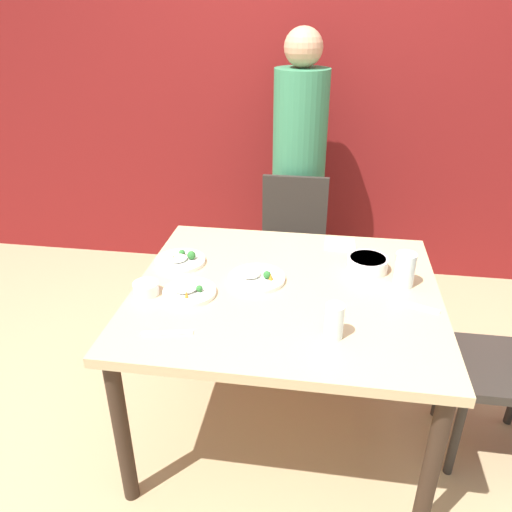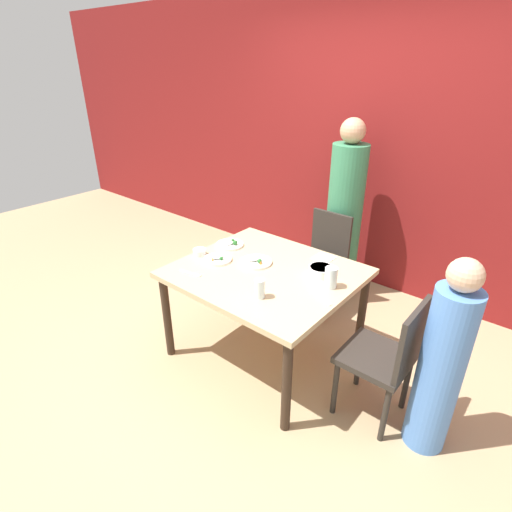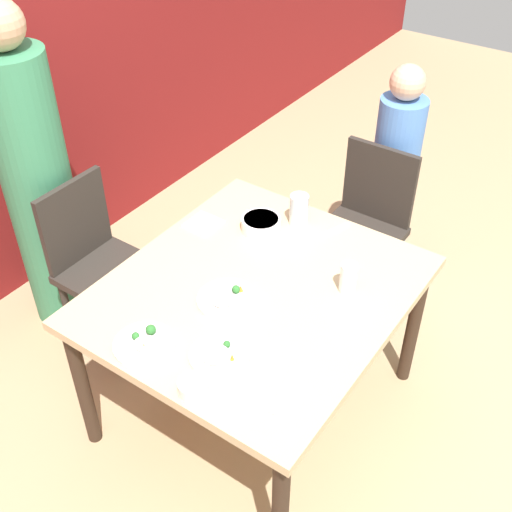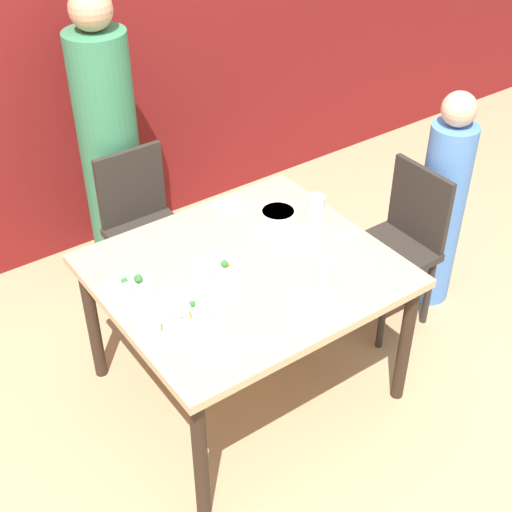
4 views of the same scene
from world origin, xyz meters
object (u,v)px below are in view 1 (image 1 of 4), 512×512
at_px(chair_adult_spot, 292,247).
at_px(plate_rice_adult, 256,277).
at_px(person_adult, 298,182).
at_px(glass_water_tall, 405,270).
at_px(bowl_curry, 367,263).

bearing_deg(chair_adult_spot, plate_rice_adult, -95.88).
bearing_deg(person_adult, chair_adult_spot, -90.00).
bearing_deg(glass_water_tall, bowl_curry, 141.98).
height_order(person_adult, bowl_curry, person_adult).
xyz_separation_m(plate_rice_adult, glass_water_tall, (0.60, 0.05, 0.06)).
distance_m(plate_rice_adult, glass_water_tall, 0.60).
bearing_deg(plate_rice_adult, bowl_curry, 19.10).
height_order(chair_adult_spot, person_adult, person_adult).
relative_size(person_adult, plate_rice_adult, 6.95).
bearing_deg(person_adult, bowl_curry, -69.69).
bearing_deg(chair_adult_spot, person_adult, 90.00).
xyz_separation_m(chair_adult_spot, plate_rice_adult, (-0.09, -0.83, 0.26)).
height_order(plate_rice_adult, glass_water_tall, glass_water_tall).
bearing_deg(bowl_curry, chair_adult_spot, 118.96).
bearing_deg(plate_rice_adult, chair_adult_spot, 84.12).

